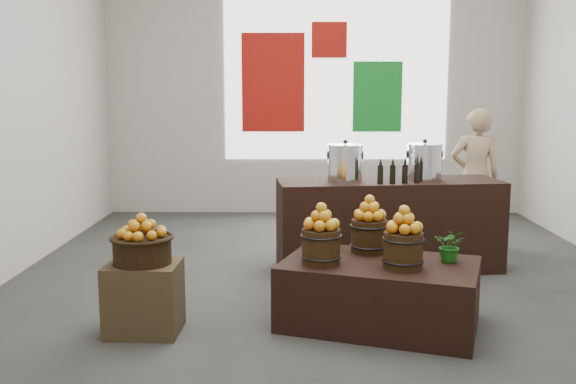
{
  "coord_description": "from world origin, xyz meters",
  "views": [
    {
      "loc": [
        -0.27,
        -5.86,
        1.77
      ],
      "look_at": [
        -0.34,
        -0.4,
        0.92
      ],
      "focal_mm": 40.0,
      "sensor_mm": 36.0,
      "label": 1
    }
  ],
  "objects_px": {
    "wicker_basket": "(142,250)",
    "stock_pot_left": "(345,164)",
    "stock_pot_center": "(424,163)",
    "crate": "(144,298)",
    "display_table": "(379,294)",
    "counter": "(388,225)",
    "shopper": "(475,176)"
  },
  "relations": [
    {
      "from": "wicker_basket",
      "to": "counter",
      "type": "height_order",
      "value": "counter"
    },
    {
      "from": "counter",
      "to": "stock_pot_center",
      "type": "height_order",
      "value": "stock_pot_center"
    },
    {
      "from": "crate",
      "to": "display_table",
      "type": "relative_size",
      "value": 0.37
    },
    {
      "from": "display_table",
      "to": "shopper",
      "type": "distance_m",
      "value": 3.16
    },
    {
      "from": "stock_pot_left",
      "to": "crate",
      "type": "bearing_deg",
      "value": -133.05
    },
    {
      "from": "wicker_basket",
      "to": "shopper",
      "type": "height_order",
      "value": "shopper"
    },
    {
      "from": "counter",
      "to": "shopper",
      "type": "relative_size",
      "value": 1.39
    },
    {
      "from": "stock_pot_left",
      "to": "counter",
      "type": "bearing_deg",
      "value": 6.8
    },
    {
      "from": "crate",
      "to": "wicker_basket",
      "type": "relative_size",
      "value": 1.25
    },
    {
      "from": "stock_pot_center",
      "to": "counter",
      "type": "bearing_deg",
      "value": -173.2
    },
    {
      "from": "wicker_basket",
      "to": "display_table",
      "type": "height_order",
      "value": "wicker_basket"
    },
    {
      "from": "display_table",
      "to": "counter",
      "type": "xyz_separation_m",
      "value": [
        0.29,
        1.6,
        0.2
      ]
    },
    {
      "from": "crate",
      "to": "stock_pot_left",
      "type": "bearing_deg",
      "value": 46.95
    },
    {
      "from": "crate",
      "to": "display_table",
      "type": "xyz_separation_m",
      "value": [
        1.76,
        0.17,
        -0.02
      ]
    },
    {
      "from": "crate",
      "to": "counter",
      "type": "height_order",
      "value": "counter"
    },
    {
      "from": "stock_pot_left",
      "to": "shopper",
      "type": "distance_m",
      "value": 2.04
    },
    {
      "from": "display_table",
      "to": "stock_pot_left",
      "type": "height_order",
      "value": "stock_pot_left"
    },
    {
      "from": "shopper",
      "to": "display_table",
      "type": "bearing_deg",
      "value": 64.81
    },
    {
      "from": "wicker_basket",
      "to": "stock_pot_left",
      "type": "relative_size",
      "value": 1.24
    },
    {
      "from": "wicker_basket",
      "to": "stock_pot_center",
      "type": "distance_m",
      "value": 3.04
    },
    {
      "from": "counter",
      "to": "shopper",
      "type": "distance_m",
      "value": 1.68
    },
    {
      "from": "crate",
      "to": "shopper",
      "type": "xyz_separation_m",
      "value": [
        3.22,
        2.92,
        0.53
      ]
    },
    {
      "from": "counter",
      "to": "shopper",
      "type": "height_order",
      "value": "shopper"
    },
    {
      "from": "crate",
      "to": "wicker_basket",
      "type": "bearing_deg",
      "value": 0.0
    },
    {
      "from": "display_table",
      "to": "shopper",
      "type": "bearing_deg",
      "value": 80.34
    },
    {
      "from": "wicker_basket",
      "to": "stock_pot_left",
      "type": "distance_m",
      "value": 2.4
    },
    {
      "from": "stock_pot_center",
      "to": "shopper",
      "type": "distance_m",
      "value": 1.41
    },
    {
      "from": "wicker_basket",
      "to": "stock_pot_left",
      "type": "bearing_deg",
      "value": 46.95
    },
    {
      "from": "stock_pot_left",
      "to": "stock_pot_center",
      "type": "distance_m",
      "value": 0.8
    },
    {
      "from": "wicker_basket",
      "to": "counter",
      "type": "distance_m",
      "value": 2.72
    },
    {
      "from": "wicker_basket",
      "to": "shopper",
      "type": "relative_size",
      "value": 0.27
    },
    {
      "from": "display_table",
      "to": "stock_pot_center",
      "type": "xyz_separation_m",
      "value": [
        0.64,
        1.65,
        0.82
      ]
    }
  ]
}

